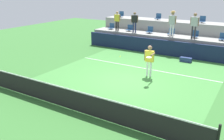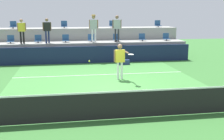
{
  "view_description": "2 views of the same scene",
  "coord_description": "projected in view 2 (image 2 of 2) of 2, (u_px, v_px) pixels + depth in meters",
  "views": [
    {
      "loc": [
        5.72,
        -10.69,
        4.73
      ],
      "look_at": [
        0.09,
        -1.47,
        1.04
      ],
      "focal_mm": 39.21,
      "sensor_mm": 36.0,
      "label": 1
    },
    {
      "loc": [
        -1.87,
        -12.34,
        3.34
      ],
      "look_at": [
        0.05,
        -0.98,
        0.95
      ],
      "focal_mm": 45.99,
      "sensor_mm": 36.0,
      "label": 2
    }
  ],
  "objects": [
    {
      "name": "stadium_chair_lower_mid_left",
      "position": [
        66.0,
        39.0,
        19.3
      ],
      "size": [
        0.44,
        0.4,
        0.52
      ],
      "color": "#2D2D33",
      "rests_on": "seating_tier_lower"
    },
    {
      "name": "stadium_chair_lower_mid_right",
      "position": [
        117.0,
        38.0,
        19.87
      ],
      "size": [
        0.44,
        0.4,
        0.52
      ],
      "color": "#2D2D33",
      "rests_on": "seating_tier_lower"
    },
    {
      "name": "equipment_bag",
      "position": [
        123.0,
        62.0,
        18.08
      ],
      "size": [
        0.76,
        0.28,
        0.3
      ],
      "primitive_type": "cube",
      "color": "navy",
      "rests_on": "ground_plane"
    },
    {
      "name": "stadium_chair_lower_right",
      "position": [
        142.0,
        38.0,
        20.17
      ],
      "size": [
        0.44,
        0.4,
        0.52
      ],
      "color": "#2D2D33",
      "rests_on": "seating_tier_lower"
    },
    {
      "name": "stadium_chair_upper_far_right",
      "position": [
        158.0,
        24.0,
        22.01
      ],
      "size": [
        0.44,
        0.4,
        0.52
      ],
      "color": "#2D2D33",
      "rests_on": "seating_tier_upper"
    },
    {
      "name": "stadium_chair_upper_far_left",
      "position": [
        13.0,
        25.0,
        20.27
      ],
      "size": [
        0.44,
        0.4,
        0.52
      ],
      "color": "#2D2D33",
      "rests_on": "seating_tier_upper"
    },
    {
      "name": "ground_plane",
      "position": [
        107.0,
        86.0,
        12.89
      ],
      "size": [
        40.0,
        40.0,
        0.0
      ],
      "primitive_type": "plane",
      "color": "#336B2D"
    },
    {
      "name": "seating_tier_upper",
      "position": [
        89.0,
        42.0,
        21.47
      ],
      "size": [
        13.0,
        1.8,
        2.1
      ],
      "primitive_type": "cube",
      "color": "gray",
      "rests_on": "ground_plane"
    },
    {
      "name": "sponsor_backboard",
      "position": [
        93.0,
        55.0,
        18.58
      ],
      "size": [
        13.0,
        0.16,
        1.1
      ],
      "primitive_type": "cube",
      "color": "#141E42",
      "rests_on": "ground_plane"
    },
    {
      "name": "tennis_net",
      "position": [
        127.0,
        104.0,
        8.93
      ],
      "size": [
        10.48,
        0.08,
        1.07
      ],
      "color": "black",
      "rests_on": "ground_plane"
    },
    {
      "name": "tennis_ball",
      "position": [
        89.0,
        61.0,
        13.28
      ],
      "size": [
        0.07,
        0.07,
        0.07
      ],
      "color": "#CCE033"
    },
    {
      "name": "spectator_in_grey",
      "position": [
        117.0,
        26.0,
        19.31
      ],
      "size": [
        0.62,
        0.26,
        1.79
      ],
      "color": "#2D2D33",
      "rests_on": "seating_tier_lower"
    },
    {
      "name": "stadium_chair_upper_left",
      "position": [
        64.0,
        25.0,
        20.85
      ],
      "size": [
        0.44,
        0.4,
        0.52
      ],
      "color": "#2D2D33",
      "rests_on": "seating_tier_upper"
    },
    {
      "name": "stadium_chair_upper_right",
      "position": [
        112.0,
        25.0,
        21.44
      ],
      "size": [
        0.44,
        0.4,
        0.52
      ],
      "color": "#2D2D33",
      "rests_on": "seating_tier_upper"
    },
    {
      "name": "court_service_line",
      "position": [
        101.0,
        75.0,
        15.21
      ],
      "size": [
        9.0,
        0.06,
        0.0
      ],
      "primitive_type": "cube",
      "color": "white",
      "rests_on": "ground_plane"
    },
    {
      "name": "stadium_chair_lower_far_right",
      "position": [
        166.0,
        37.0,
        20.46
      ],
      "size": [
        0.44,
        0.4,
        0.52
      ],
      "color": "#2D2D33",
      "rests_on": "seating_tier_lower"
    },
    {
      "name": "spectator_with_hat",
      "position": [
        94.0,
        25.0,
        19.04
      ],
      "size": [
        0.62,
        0.51,
        1.84
      ],
      "color": "white",
      "rests_on": "seating_tier_lower"
    },
    {
      "name": "stadium_chair_lower_far_left",
      "position": [
        11.0,
        40.0,
        18.72
      ],
      "size": [
        0.44,
        0.4,
        0.52
      ],
      "color": "#2D2D33",
      "rests_on": "seating_tier_lower"
    },
    {
      "name": "stadium_chair_lower_center",
      "position": [
        91.0,
        39.0,
        19.58
      ],
      "size": [
        0.44,
        0.4,
        0.52
      ],
      "color": "#2D2D33",
      "rests_on": "seating_tier_lower"
    },
    {
      "name": "spectator_in_white",
      "position": [
        47.0,
        28.0,
        18.58
      ],
      "size": [
        0.57,
        0.28,
        1.62
      ],
      "color": "navy",
      "rests_on": "seating_tier_lower"
    },
    {
      "name": "court_inner_paint",
      "position": [
        104.0,
        81.0,
        13.86
      ],
      "size": [
        9.0,
        10.0,
        0.01
      ],
      "primitive_type": "cube",
      "color": "#3D7F38",
      "rests_on": "ground_plane"
    },
    {
      "name": "stadium_chair_lower_left",
      "position": [
        38.0,
        39.0,
        19.0
      ],
      "size": [
        0.44,
        0.4,
        0.52
      ],
      "color": "#2D2D33",
      "rests_on": "seating_tier_lower"
    },
    {
      "name": "seating_tier_lower",
      "position": [
        91.0,
        51.0,
        19.82
      ],
      "size": [
        13.0,
        1.8,
        1.25
      ],
      "primitive_type": "cube",
      "color": "gray",
      "rests_on": "ground_plane"
    },
    {
      "name": "spectator_leaning_on_rail",
      "position": [
        22.0,
        29.0,
        18.33
      ],
      "size": [
        0.56,
        0.22,
        1.58
      ],
      "color": "black",
      "rests_on": "seating_tier_lower"
    },
    {
      "name": "tennis_player",
      "position": [
        120.0,
        58.0,
        13.98
      ],
      "size": [
        0.79,
        1.2,
        1.76
      ],
      "color": "white",
      "rests_on": "ground_plane"
    }
  ]
}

